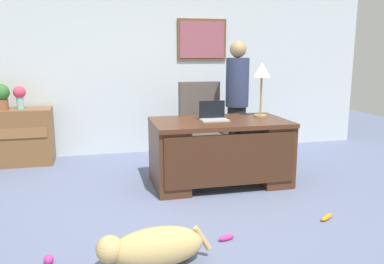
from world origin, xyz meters
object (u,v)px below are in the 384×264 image
dog_lying (153,247)px  desk_lamp (262,74)px  potted_plant (1,95)px  laptop (213,115)px  person_standing (237,102)px  dog_toy_ball (49,259)px  dog_toy_bone (226,238)px  desk (220,150)px  credenza (1,138)px  dog_toy_plush (327,217)px  armchair (202,127)px  vase_with_flowers (20,95)px

dog_lying → desk_lamp: (1.64, 1.88, 1.17)m
potted_plant → laptop: bearing=-28.9°
laptop → potted_plant: 3.01m
person_standing → dog_toy_ball: bearing=-135.2°
dog_toy_ball → dog_toy_bone: 1.43m
person_standing → dog_lying: (-1.56, -2.53, -0.75)m
desk → desk_lamp: size_ratio=2.38×
credenza → dog_toy_bone: bearing=-51.5°
dog_toy_plush → desk: bearing=118.0°
credenza → armchair: 2.85m
credenza → vase_with_flowers: size_ratio=4.36×
potted_plant → dog_toy_plush: 4.49m
desk → credenza: bearing=151.3°
desk_lamp → credenza: bearing=157.8°
desk_lamp → dog_toy_plush: 1.93m
armchair → dog_lying: (-1.11, -2.75, -0.35)m
dog_toy_ball → vase_with_flowers: bearing=101.8°
vase_with_flowers → dog_toy_plush: size_ratio=1.63×
desk_lamp → dog_toy_bone: 2.28m
person_standing → dog_toy_ball: 3.39m
dog_lying → desk_lamp: bearing=48.8°
desk_lamp → potted_plant: bearing=157.5°
dog_toy_bone → desk: bearing=74.7°
person_standing → credenza: bearing=167.7°
vase_with_flowers → person_standing: bearing=-13.5°
person_standing → dog_toy_bone: size_ratio=11.42×
laptop → armchair: bearing=83.0°
vase_with_flowers → dog_toy_bone: vase_with_flowers is taller
potted_plant → credenza: bearing=-178.5°
armchair → vase_with_flowers: size_ratio=3.60×
armchair → dog_toy_bone: 2.57m
vase_with_flowers → dog_toy_ball: vase_with_flowers is taller
person_standing → armchair: bearing=153.2°
dog_toy_ball → armchair: bearing=53.4°
person_standing → potted_plant: size_ratio=4.82×
armchair → dog_toy_ball: 3.19m
armchair → vase_with_flowers: armchair is taller
dog_lying → laptop: bearing=60.9°
person_standing → dog_toy_bone: 2.58m
desk_lamp → dog_toy_ball: desk_lamp is taller
desk → potted_plant: 3.15m
potted_plant → dog_toy_bone: (2.31, -2.97, -0.97)m
desk_lamp → potted_plant: size_ratio=1.88×
person_standing → laptop: bearing=-127.4°
person_standing → vase_with_flowers: size_ratio=5.40×
armchair → desk_lamp: 1.31m
laptop → credenza: bearing=151.6°
credenza → dog_toy_bone: (2.36, -2.96, -0.37)m
dog_lying → laptop: (0.99, 1.78, 0.68)m
vase_with_flowers → desk: bearing=-31.5°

